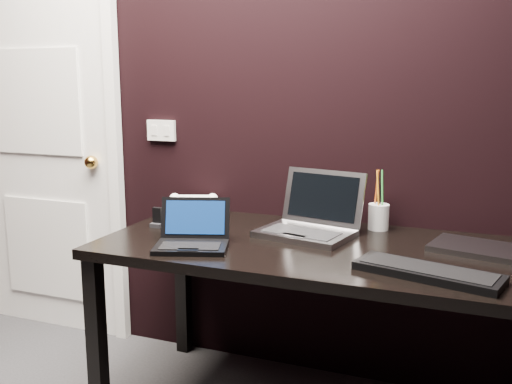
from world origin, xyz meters
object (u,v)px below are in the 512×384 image
at_px(desk, 321,264).
at_px(netbook, 192,238).
at_px(door, 43,141).
at_px(closed_laptop, 476,248).
at_px(silver_laptop, 310,223).
at_px(mobile_phone, 157,220).
at_px(ext_keyboard, 428,272).
at_px(desk_phone, 194,206).
at_px(pen_cup, 379,216).

bearing_deg(desk, netbook, -155.07).
bearing_deg(door, closed_laptop, -6.35).
distance_m(door, silver_laptop, 1.61).
bearing_deg(netbook, desk, 24.93).
height_order(silver_laptop, mobile_phone, silver_laptop).
bearing_deg(mobile_phone, netbook, -37.54).
xyz_separation_m(silver_laptop, closed_laptop, (0.64, -0.00, -0.04)).
bearing_deg(ext_keyboard, door, 163.75).
bearing_deg(mobile_phone, desk, -0.90).
bearing_deg(silver_laptop, ext_keyboard, -35.79).
relative_size(silver_laptop, desk_phone, 1.76).
distance_m(ext_keyboard, mobile_phone, 1.17).
distance_m(ext_keyboard, pen_cup, 0.60).
bearing_deg(desk_phone, silver_laptop, -13.06).
xyz_separation_m(ext_keyboard, desk_phone, (-1.10, 0.50, 0.03)).
height_order(desk, mobile_phone, mobile_phone).
distance_m(silver_laptop, mobile_phone, 0.66).
relative_size(door, desk_phone, 9.00).
bearing_deg(desk_phone, pen_cup, 2.87).
distance_m(silver_laptop, closed_laptop, 0.64).
bearing_deg(desk_phone, door, 173.86).
height_order(closed_laptop, pen_cup, pen_cup).
relative_size(desk_phone, pen_cup, 0.93).
bearing_deg(desk, door, 167.18).
xyz_separation_m(door, mobile_phone, (0.92, -0.36, -0.27)).
distance_m(door, ext_keyboard, 2.17).
bearing_deg(closed_laptop, netbook, -161.40).
relative_size(desk, mobile_phone, 20.24).
relative_size(door, pen_cup, 8.39).
height_order(door, desk_phone, door).
distance_m(ext_keyboard, closed_laptop, 0.38).
distance_m(silver_laptop, pen_cup, 0.31).
xyz_separation_m(ext_keyboard, closed_laptop, (0.14, 0.36, -0.00)).
distance_m(door, desk_phone, 1.00).
height_order(door, ext_keyboard, door).
height_order(netbook, ext_keyboard, netbook).
bearing_deg(pen_cup, desk_phone, -177.13).
relative_size(ext_keyboard, desk_phone, 2.04).
bearing_deg(pen_cup, closed_laptop, -25.26).
bearing_deg(desk_phone, netbook, -63.23).
relative_size(silver_laptop, pen_cup, 1.64).
relative_size(desk, desk_phone, 7.15).
bearing_deg(pen_cup, netbook, -139.46).
distance_m(desk_phone, pen_cup, 0.85).
bearing_deg(mobile_phone, desk_phone, 80.63).
relative_size(door, mobile_phone, 25.48).
bearing_deg(desk, closed_laptop, 13.15).
relative_size(closed_laptop, mobile_phone, 4.23).
xyz_separation_m(silver_laptop, ext_keyboard, (0.50, -0.36, -0.03)).
bearing_deg(silver_laptop, closed_laptop, -0.17).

